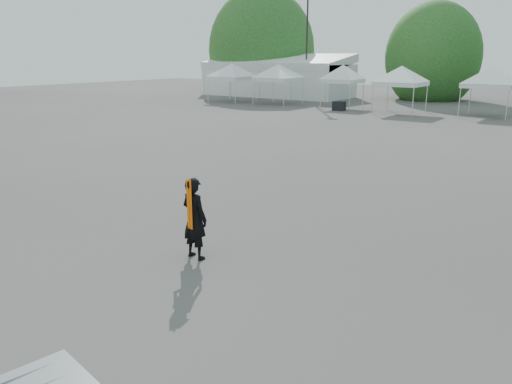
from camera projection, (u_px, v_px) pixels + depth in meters
The scene contains 12 objects.
ground at pixel (240, 238), 11.42m from camera, with size 120.00×120.00×0.00m, color #474442.
marquee at pixel (277, 76), 50.70m from camera, with size 15.00×6.25×4.23m.
light_pole_west at pixel (307, 36), 46.67m from camera, with size 0.60×0.25×10.30m.
tree_far_w at pixel (261, 51), 54.62m from camera, with size 4.80×4.80×7.30m.
tree_mid_w at pixel (433, 57), 46.25m from camera, with size 4.16×4.16×6.33m.
tent_a at pixel (232, 67), 44.42m from camera, with size 4.67×4.67×3.88m.
tent_b at pixel (278, 67), 42.07m from camera, with size 4.64×4.64×3.88m.
tent_c at pixel (343, 68), 39.36m from camera, with size 3.84×3.84×3.88m.
tent_d at pixel (402, 70), 35.41m from camera, with size 4.45×4.45×3.88m.
tent_e at pixel (491, 71), 33.29m from camera, with size 4.45×4.45×3.88m.
man at pixel (194, 218), 10.08m from camera, with size 0.65×0.45×1.70m.
crate_west at pixel (339, 106), 37.72m from camera, with size 0.88×0.69×0.69m, color black.
Camera 1 is at (6.54, -8.53, 4.04)m, focal length 35.00 mm.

